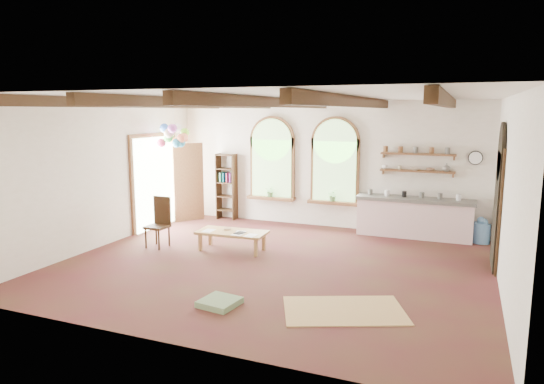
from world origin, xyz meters
The scene contains 27 objects.
floor centered at (0.00, 0.00, 0.00)m, with size 8.00×8.00×0.00m, color #4E2F20.
ceiling_beams centered at (0.00, 0.00, 3.10)m, with size 6.20×6.80×0.18m, color #3E2613, non-canonical shape.
window_left centered at (-1.40, 3.43, 1.63)m, with size 1.30×0.28×2.20m.
window_right centered at (0.30, 3.43, 1.63)m, with size 1.30×0.28×2.20m.
left_doorway centered at (-3.95, 1.80, 1.15)m, with size 0.10×1.90×2.50m, color brown.
right_doorway centered at (3.95, 1.50, 1.10)m, with size 0.10×1.30×2.40m, color black.
kitchen_counter centered at (2.30, 3.20, 0.48)m, with size 2.68×0.62×0.94m.
wall_shelf_lower centered at (2.30, 3.38, 1.55)m, with size 1.70×0.24×0.04m, color brown.
wall_shelf_upper centered at (2.30, 3.38, 1.95)m, with size 1.70×0.24×0.04m, color brown.
wall_clock centered at (3.55, 3.45, 1.90)m, with size 0.32×0.32×0.04m, color black.
bookshelf centered at (-2.70, 3.32, 0.90)m, with size 0.53×0.32×1.80m.
coffee_table centered at (-1.17, 0.58, 0.37)m, with size 1.51×0.75×0.42m.
side_chair centered at (-2.80, 0.23, 0.32)m, with size 0.46×0.46×1.10m.
floor_mat centered at (1.80, -1.65, 0.01)m, with size 1.77×1.10×0.02m, color tan.
floor_cushion centered at (-0.02, -2.16, 0.05)m, with size 0.54×0.54×0.09m, color #6A865C.
water_jug_a centered at (3.75, 3.20, 0.26)m, with size 0.31×0.31×0.61m.
water_jug_b centered at (3.82, 3.20, 0.25)m, with size 0.29×0.29×0.57m.
balloon_cluster centered at (-3.41, 1.89, 2.33)m, with size 0.72×0.80×1.14m.
table_book centered at (-1.42, 0.68, 0.43)m, with size 0.16×0.23×0.02m, color olive.
tablet centered at (-0.95, 0.50, 0.43)m, with size 0.17×0.24×0.01m, color black.
potted_plant_left centered at (-1.40, 3.32, 0.85)m, with size 0.27×0.23×0.30m, color #598C4C.
potted_plant_right centered at (0.30, 3.32, 0.85)m, with size 0.27×0.23×0.30m, color #598C4C.
shelf_cup_a centered at (1.55, 3.38, 1.62)m, with size 0.12×0.10×0.10m, color white.
shelf_cup_b centered at (1.90, 3.38, 1.62)m, with size 0.10×0.10×0.09m, color beige.
shelf_bowl_a centered at (2.25, 3.38, 1.60)m, with size 0.22×0.22×0.05m, color beige.
shelf_bowl_b centered at (2.60, 3.38, 1.60)m, with size 0.20×0.20×0.06m, color #8C664C.
shelf_vase centered at (2.95, 3.38, 1.67)m, with size 0.18×0.18×0.19m, color slate.
Camera 1 is at (3.35, -8.39, 2.94)m, focal length 32.00 mm.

